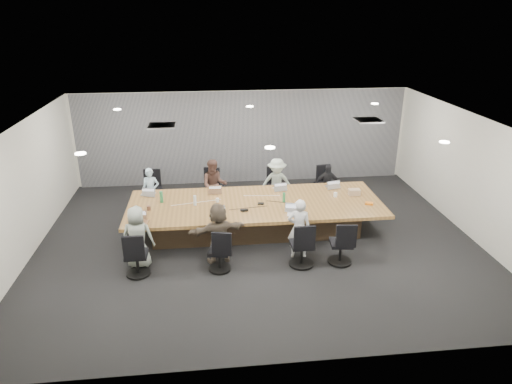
{
  "coord_description": "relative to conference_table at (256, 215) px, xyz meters",
  "views": [
    {
      "loc": [
        -1.09,
        -9.38,
        5.03
      ],
      "look_at": [
        0.0,
        0.4,
        1.05
      ],
      "focal_mm": 32.0,
      "sensor_mm": 36.0,
      "label": 1
    }
  ],
  "objects": [
    {
      "name": "person_4",
      "position": [
        -2.58,
        -1.35,
        0.27
      ],
      "size": [
        0.7,
        0.5,
        1.34
      ],
      "primitive_type": "imported",
      "rotation": [
        0.0,
        0.0,
        3.02
      ],
      "color": "gray",
      "rests_on": "ground"
    },
    {
      "name": "chair_2",
      "position": [
        0.72,
        1.7,
        -0.03
      ],
      "size": [
        0.52,
        0.52,
        0.74
      ],
      "primitive_type": null,
      "rotation": [
        0.0,
        0.0,
        3.18
      ],
      "color": "black",
      "rests_on": "ground"
    },
    {
      "name": "person_1",
      "position": [
        -0.94,
        1.35,
        0.3
      ],
      "size": [
        0.68,
        0.53,
        1.4
      ],
      "primitive_type": "imported",
      "rotation": [
        0.0,
        0.0,
        6.28
      ],
      "color": "#4D332B",
      "rests_on": "ground"
    },
    {
      "name": "bottle_green_left",
      "position": [
        -2.22,
        0.26,
        0.48
      ],
      "size": [
        0.1,
        0.1,
        0.27
      ],
      "primitive_type": "cylinder",
      "rotation": [
        0.0,
        0.0,
        -0.29
      ],
      "color": "#2A7B43",
      "rests_on": "conference_table"
    },
    {
      "name": "chair_0",
      "position": [
        -2.59,
        1.7,
        0.01
      ],
      "size": [
        0.57,
        0.57,
        0.82
      ],
      "primitive_type": null,
      "rotation": [
        0.0,
        0.0,
        3.11
      ],
      "color": "black",
      "rests_on": "ground"
    },
    {
      "name": "chair_6",
      "position": [
        0.78,
        -1.7,
        0.01
      ],
      "size": [
        0.55,
        0.55,
        0.81
      ],
      "primitive_type": null,
      "rotation": [
        0.0,
        0.0,
        0.01
      ],
      "color": "black",
      "rests_on": "ground"
    },
    {
      "name": "bottle_clear",
      "position": [
        -1.42,
        0.0,
        0.46
      ],
      "size": [
        0.08,
        0.08,
        0.24
      ],
      "primitive_type": "cylinder",
      "rotation": [
        0.0,
        0.0,
        -0.06
      ],
      "color": "silver",
      "rests_on": "conference_table"
    },
    {
      "name": "conference_table",
      "position": [
        0.0,
        0.0,
        0.0
      ],
      "size": [
        6.0,
        2.2,
        0.74
      ],
      "color": "#3F2E1F",
      "rests_on": "ground"
    },
    {
      "name": "mic_left",
      "position": [
        -0.33,
        -0.44,
        0.35
      ],
      "size": [
        0.14,
        0.1,
        0.03
      ],
      "primitive_type": "cube",
      "rotation": [
        0.0,
        0.0,
        0.09
      ],
      "color": "black",
      "rests_on": "conference_table"
    },
    {
      "name": "person_0",
      "position": [
        -2.59,
        1.35,
        0.21
      ],
      "size": [
        0.46,
        0.32,
        1.22
      ],
      "primitive_type": "imported",
      "rotation": [
        0.0,
        0.0,
        6.22
      ],
      "color": "#A3C2D5",
      "rests_on": "ground"
    },
    {
      "name": "mug_brown",
      "position": [
        -2.47,
        -0.16,
        0.39
      ],
      "size": [
        0.1,
        0.1,
        0.11
      ],
      "primitive_type": "cylinder",
      "rotation": [
        0.0,
        0.0,
        0.19
      ],
      "color": "brown",
      "rests_on": "conference_table"
    },
    {
      "name": "curtain",
      "position": [
        0.0,
        3.42,
        1.0
      ],
      "size": [
        9.8,
        0.04,
        2.8
      ],
      "primitive_type": "cube",
      "color": "slate",
      "rests_on": "ground"
    },
    {
      "name": "laptop_3",
      "position": [
        2.09,
        0.8,
        0.35
      ],
      "size": [
        0.38,
        0.29,
        0.02
      ],
      "primitive_type": "cube",
      "rotation": [
        0.0,
        0.0,
        3.31
      ],
      "color": "#B2B2B7",
      "rests_on": "conference_table"
    },
    {
      "name": "wall_front",
      "position": [
        0.0,
        -4.5,
        1.0
      ],
      "size": [
        10.0,
        0.0,
        2.8
      ],
      "primitive_type": "cube",
      "rotation": [
        -1.57,
        0.0,
        0.0
      ],
      "color": "beige",
      "rests_on": "ground"
    },
    {
      "name": "stapler",
      "position": [
        -0.29,
        -0.49,
        0.37
      ],
      "size": [
        0.15,
        0.07,
        0.05
      ],
      "primitive_type": "cube",
      "rotation": [
        0.0,
        0.0,
        0.27
      ],
      "color": "black",
      "rests_on": "conference_table"
    },
    {
      "name": "laptop_5",
      "position": [
        -0.93,
        -0.8,
        0.35
      ],
      "size": [
        0.35,
        0.28,
        0.02
      ],
      "primitive_type": "cube",
      "rotation": [
        0.0,
        0.0,
        0.25
      ],
      "color": "#B2B2B7",
      "rests_on": "conference_table"
    },
    {
      "name": "person_6",
      "position": [
        0.78,
        -1.35,
        0.28
      ],
      "size": [
        0.55,
        0.42,
        1.35
      ],
      "primitive_type": "imported",
      "rotation": [
        0.0,
        0.0,
        2.94
      ],
      "color": "silver",
      "rests_on": "ground"
    },
    {
      "name": "snack_packet",
      "position": [
        2.65,
        -0.39,
        0.36
      ],
      "size": [
        0.21,
        0.18,
        0.04
      ],
      "primitive_type": "cube",
      "rotation": [
        0.0,
        0.0,
        -0.38
      ],
      "color": "orange",
      "rests_on": "conference_table"
    },
    {
      "name": "bottle_green_right",
      "position": [
        0.67,
        -0.05,
        0.46
      ],
      "size": [
        0.08,
        0.08,
        0.24
      ],
      "primitive_type": "cylinder",
      "rotation": [
        0.0,
        0.0,
        -0.27
      ],
      "color": "#2A7B43",
      "rests_on": "conference_table"
    },
    {
      "name": "wall_back",
      "position": [
        0.0,
        3.5,
        1.0
      ],
      "size": [
        10.0,
        0.0,
        2.8
      ],
      "primitive_type": "cube",
      "rotation": [
        1.57,
        0.0,
        0.0
      ],
      "color": "beige",
      "rests_on": "ground"
    },
    {
      "name": "canvas_bag",
      "position": [
        2.47,
        0.2,
        0.41
      ],
      "size": [
        0.28,
        0.18,
        0.15
      ],
      "primitive_type": "cube",
      "rotation": [
        0.0,
        0.0,
        -0.04
      ],
      "color": "tan",
      "rests_on": "conference_table"
    },
    {
      "name": "chair_5",
      "position": [
        -0.93,
        -1.7,
        -0.04
      ],
      "size": [
        0.59,
        0.59,
        0.73
      ],
      "primitive_type": null,
      "rotation": [
        0.0,
        0.0,
        -0.22
      ],
      "color": "black",
      "rests_on": "ground"
    },
    {
      "name": "cup_white_near",
      "position": [
        1.98,
        0.14,
        0.39
      ],
      "size": [
        0.11,
        0.11,
        0.11
      ],
      "primitive_type": "cylinder",
      "rotation": [
        0.0,
        0.0,
        0.41
      ],
      "color": "white",
      "rests_on": "conference_table"
    },
    {
      "name": "wall_left",
      "position": [
        -5.0,
        -0.5,
        1.0
      ],
      "size": [
        0.0,
        8.0,
        2.8
      ],
      "primitive_type": "cube",
      "rotation": [
        1.57,
        0.0,
        1.57
      ],
      "color": "beige",
      "rests_on": "ground"
    },
    {
      "name": "chair_4",
      "position": [
        -2.58,
        -1.7,
        -0.02
      ],
      "size": [
        0.52,
        0.52,
        0.77
      ],
      "primitive_type": null,
      "rotation": [
        0.0,
        0.0,
        -0.01
      ],
      "color": "black",
      "rests_on": "ground"
    },
    {
      "name": "person_5",
      "position": [
        -0.93,
        -1.35,
        0.26
      ],
      "size": [
        1.29,
        0.68,
        1.33
      ],
      "primitive_type": "imported",
      "rotation": [
        0.0,
        0.0,
        3.38
      ],
      "color": "brown",
      "rests_on": "ground"
    },
    {
      "name": "chair_1",
      "position": [
        -0.94,
        1.7,
        0.0
      ],
      "size": [
        0.65,
        0.65,
        0.8
      ],
      "primitive_type": null,
      "rotation": [
        0.0,
        0.0,
        2.92
      ],
      "color": "black",
      "rests_on": "ground"
    },
    {
      "name": "person_3",
      "position": [
        2.09,
        1.35,
        0.18
      ],
      "size": [
        0.71,
        0.35,
        1.17
      ],
      "primitive_type": "imported",
      "rotation": [
        0.0,
        0.0,
        6.18
      ],
      "color": "black",
      "rests_on": "ground"
    },
    {
      "name": "laptop_4",
      "position": [
        -2.58,
        -0.8,
        0.35
      ],
      "size": [
        0.36,
        0.28,
        0.02
      ],
      "primitive_type": "cube",
      "rotation": [
        0.0,
        0.0,
        -0.2
      ],
      "color": "#8C6647",
      "rests_on": "conference_table"
    },
    {
      "name": "mic_right",
      "position": [
        0.11,
        -0.11,
        0.35
      ],
      "size": [
        0.16,
        0.13,
        0.03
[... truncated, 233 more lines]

